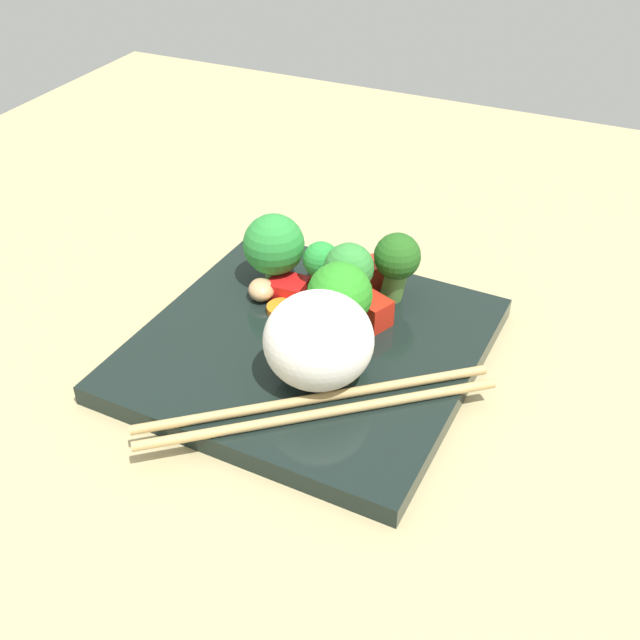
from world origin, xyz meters
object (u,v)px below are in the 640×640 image
square_plate (309,349)px  rice_mound (319,341)px  broccoli_floret_0 (348,270)px  carrot_slice_2 (327,269)px  chopstick_pair (319,406)px

square_plate → rice_mound: (3.73, 2.51, 4.15)cm
broccoli_floret_0 → carrot_slice_2: bearing=-139.0°
broccoli_floret_0 → chopstick_pair: size_ratio=0.29×
square_plate → broccoli_floret_0: size_ratio=4.12×
chopstick_pair → square_plate: bearing=81.2°
square_plate → carrot_slice_2: 9.35cm
square_plate → carrot_slice_2: (-8.92, -2.60, 1.06)cm
chopstick_pair → broccoli_floret_0: bearing=64.5°
square_plate → carrot_slice_2: size_ratio=8.13×
carrot_slice_2 → chopstick_pair: (15.33, 6.34, 0.01)cm
square_plate → broccoli_floret_0: bearing=167.5°
broccoli_floret_0 → carrot_slice_2: broccoli_floret_0 is taller
square_plate → chopstick_pair: (6.41, 3.74, 1.07)cm
carrot_slice_2 → chopstick_pair: size_ratio=0.15×
carrot_slice_2 → broccoli_floret_0: bearing=41.0°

